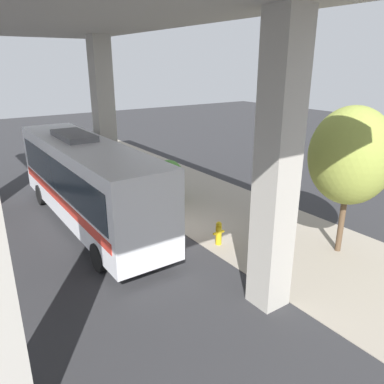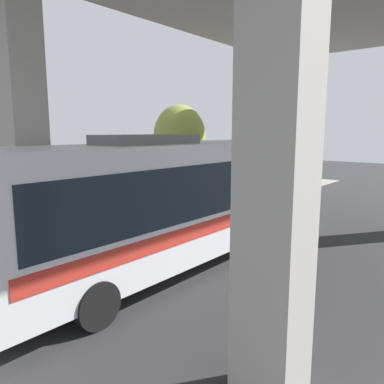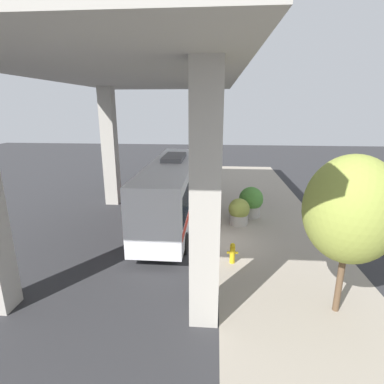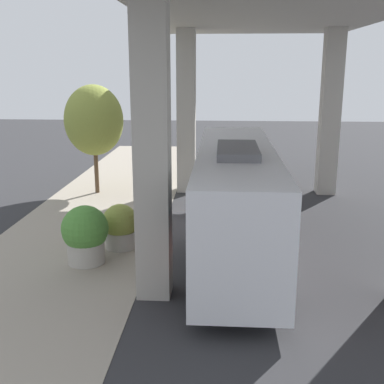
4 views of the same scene
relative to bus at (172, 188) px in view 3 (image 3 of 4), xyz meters
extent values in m
plane|color=#2D2D30|center=(-2.77, 2.62, -2.08)|extent=(80.00, 80.00, 0.00)
cube|color=gray|center=(-5.77, 2.62, -2.07)|extent=(6.00, 40.00, 0.02)
cube|color=#ADA89E|center=(-2.27, -3.22, 1.90)|extent=(0.90, 0.90, 7.95)
cube|color=#ADA89E|center=(-2.27, 8.47, 1.90)|extent=(0.90, 0.90, 7.95)
cube|color=#ADA89E|center=(4.73, -3.22, 1.90)|extent=(0.90, 0.90, 7.95)
cube|color=#ADA89E|center=(1.23, 2.62, 6.18)|extent=(9.40, 19.69, 0.60)
cube|color=silver|center=(0.00, 0.01, -0.05)|extent=(2.43, 11.34, 3.15)
cube|color=#19232D|center=(0.00, 0.01, 0.33)|extent=(2.47, 10.43, 1.39)
cube|color=red|center=(0.00, 0.01, -0.68)|extent=(2.47, 10.77, 0.38)
cube|color=slate|center=(0.00, -1.13, 1.64)|extent=(1.22, 2.84, 0.24)
cylinder|color=black|center=(-1.14, 3.98, -1.58)|extent=(0.28, 1.00, 1.00)
cylinder|color=black|center=(1.14, 3.98, -1.58)|extent=(0.28, 1.00, 1.00)
cylinder|color=black|center=(-1.14, -3.68, -1.58)|extent=(0.28, 1.00, 1.00)
cylinder|color=black|center=(1.14, -3.68, -1.58)|extent=(0.28, 1.00, 1.00)
cylinder|color=gold|center=(-3.37, 4.78, -1.68)|extent=(0.24, 0.24, 0.78)
sphere|color=gold|center=(-3.37, 4.78, -1.22)|extent=(0.22, 0.22, 0.22)
cylinder|color=gold|center=(-3.54, 4.78, -1.57)|extent=(0.14, 0.11, 0.11)
cylinder|color=gold|center=(-3.19, 4.78, -1.57)|extent=(0.14, 0.11, 0.11)
cylinder|color=#ADA89E|center=(-4.78, -1.20, -1.70)|extent=(1.18, 1.18, 0.75)
sphere|color=#4C8C38|center=(-4.78, -1.20, -0.91)|extent=(1.50, 1.50, 1.50)
sphere|color=#BF334C|center=(-4.64, -1.32, -1.16)|extent=(0.41, 0.41, 0.41)
cylinder|color=#ADA89E|center=(-3.96, 0.19, -1.76)|extent=(1.06, 1.06, 0.63)
sphere|color=olive|center=(-3.96, 0.19, -1.11)|extent=(1.23, 1.23, 1.23)
sphere|color=#BF334C|center=(-3.82, 0.09, -1.30)|extent=(0.37, 0.37, 0.37)
cylinder|color=brown|center=(-6.73, 7.73, -0.68)|extent=(0.21, 0.21, 2.80)
ellipsoid|color=olive|center=(-6.73, 7.73, 1.58)|extent=(2.86, 2.86, 3.43)
camera|label=1|loc=(4.92, 14.94, 4.62)|focal=35.00mm
camera|label=2|loc=(7.06, -7.86, 1.85)|focal=35.00mm
camera|label=3|loc=(-2.55, 16.81, 4.65)|focal=28.00mm
camera|label=4|loc=(-0.45, -15.45, 4.03)|focal=45.00mm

